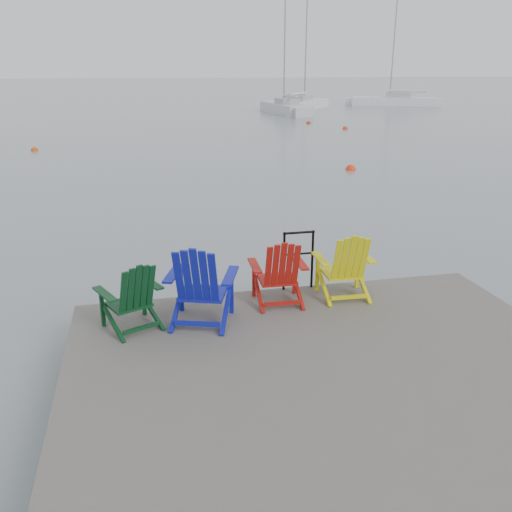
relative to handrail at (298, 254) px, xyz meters
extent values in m
plane|color=slate|center=(-0.25, -2.45, -1.04)|extent=(400.00, 400.00, 0.00)
cube|color=#2C2A27|center=(-0.25, -2.45, -0.64)|extent=(6.00, 5.00, 0.20)
cylinder|color=black|center=(-2.95, -0.25, -1.34)|extent=(0.26, 0.26, 1.20)
cylinder|color=black|center=(-0.25, -0.25, -1.34)|extent=(0.26, 0.26, 1.20)
cylinder|color=black|center=(2.45, -0.25, -1.34)|extent=(0.26, 0.26, 1.20)
cylinder|color=black|center=(-0.22, 0.00, -0.09)|extent=(0.04, 0.04, 0.90)
cylinder|color=black|center=(0.22, 0.00, -0.09)|extent=(0.04, 0.04, 0.90)
cylinder|color=black|center=(0.00, 0.00, 0.34)|extent=(0.48, 0.04, 0.04)
cylinder|color=black|center=(0.00, 0.00, 0.01)|extent=(0.44, 0.03, 0.03)
cube|color=#093316|center=(-2.48, -0.73, -0.24)|extent=(0.62, 0.60, 0.04)
cube|color=#093316|center=(-2.82, -0.69, -0.28)|extent=(0.06, 0.06, 0.51)
cube|color=#093316|center=(-2.29, -0.45, -0.28)|extent=(0.06, 0.06, 0.51)
cube|color=#093316|center=(-2.76, -0.88, -0.01)|extent=(0.33, 0.55, 0.03)
cube|color=#093316|center=(-2.19, -0.62, -0.01)|extent=(0.33, 0.55, 0.03)
cube|color=#093316|center=(-2.36, -1.00, 0.06)|extent=(0.51, 0.40, 0.63)
cube|color=#0E1594|center=(-1.53, -0.73, -0.18)|extent=(0.72, 0.68, 0.04)
cube|color=#0E1594|center=(-1.79, -0.41, -0.23)|extent=(0.07, 0.07, 0.62)
cube|color=#0E1594|center=(-1.13, -0.64, -0.23)|extent=(0.07, 0.07, 0.62)
cube|color=#0E1594|center=(-1.89, -0.63, 0.09)|extent=(0.34, 0.68, 0.03)
cube|color=#0E1594|center=(-1.18, -0.87, 0.09)|extent=(0.34, 0.68, 0.03)
cube|color=#0E1594|center=(-1.64, -1.07, 0.19)|extent=(0.60, 0.44, 0.76)
cube|color=#9B120B|center=(-0.42, -0.36, -0.23)|extent=(0.53, 0.48, 0.04)
cube|color=#9B120B|center=(-0.71, -0.15, -0.27)|extent=(0.05, 0.05, 0.54)
cube|color=#9B120B|center=(-0.10, -0.18, -0.27)|extent=(0.05, 0.05, 0.54)
cube|color=#9B120B|center=(-0.74, -0.36, 0.01)|extent=(0.14, 0.59, 0.03)
cube|color=#9B120B|center=(-0.09, -0.39, 0.01)|extent=(0.14, 0.59, 0.03)
cube|color=#9B120B|center=(-0.43, -0.67, 0.09)|extent=(0.48, 0.27, 0.66)
cube|color=#CDC70B|center=(0.56, -0.35, -0.22)|extent=(0.55, 0.49, 0.04)
cube|color=#CDC70B|center=(0.26, -0.14, -0.26)|extent=(0.05, 0.05, 0.56)
cube|color=#CDC70B|center=(0.89, -0.17, -0.26)|extent=(0.05, 0.05, 0.56)
cube|color=#CDC70B|center=(0.23, -0.35, 0.03)|extent=(0.15, 0.61, 0.03)
cube|color=#CDC70B|center=(0.90, -0.39, 0.03)|extent=(0.15, 0.61, 0.03)
cube|color=#CDC70B|center=(0.55, -0.67, 0.12)|extent=(0.50, 0.28, 0.68)
cube|color=silver|center=(10.26, 38.06, -0.79)|extent=(2.59, 7.88, 1.10)
cube|color=#9E9EA3|center=(10.29, 37.67, -0.09)|extent=(1.58, 2.43, 0.55)
cylinder|color=gray|center=(10.23, 38.44, 4.60)|extent=(0.12, 0.12, 9.69)
cube|color=silver|center=(13.01, 42.03, -0.79)|extent=(6.77, 7.38, 1.10)
cube|color=#9E9EA3|center=(12.75, 41.72, -0.09)|extent=(2.66, 2.75, 0.55)
cylinder|color=gray|center=(13.27, 42.33, 4.73)|extent=(0.12, 0.12, 9.95)
cube|color=silver|center=(23.48, 44.97, -0.79)|extent=(8.22, 5.43, 1.10)
cube|color=#9E9EA3|center=(23.84, 44.80, -0.09)|extent=(2.83, 2.39, 0.55)
cylinder|color=gray|center=(23.11, 45.15, 4.83)|extent=(0.12, 0.12, 10.14)
sphere|color=red|center=(5.64, 11.86, -1.04)|extent=(0.39, 0.39, 0.39)
sphere|color=#C23E0B|center=(-6.85, 19.70, -1.04)|extent=(0.34, 0.34, 0.34)
sphere|color=red|center=(10.69, 25.36, -1.04)|extent=(0.36, 0.36, 0.36)
sphere|color=red|center=(9.50, 29.15, -1.04)|extent=(0.34, 0.34, 0.34)
camera|label=1|loc=(-2.26, -7.29, 2.64)|focal=38.00mm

